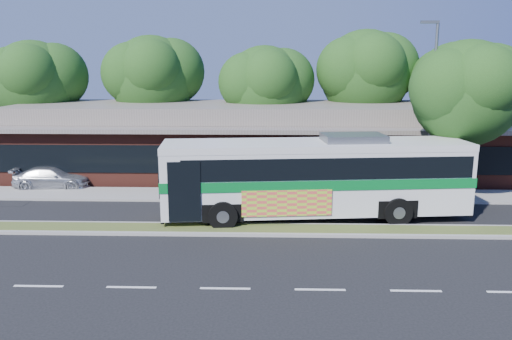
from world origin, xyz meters
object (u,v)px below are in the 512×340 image
at_px(transit_bus, 316,172).
at_px(sedan, 52,178).
at_px(lamp_post, 431,106).
at_px(sidewalk_tree, 473,91).

height_order(transit_bus, sedan, transit_bus).
distance_m(lamp_post, transit_bus, 7.45).
height_order(lamp_post, transit_bus, lamp_post).
distance_m(lamp_post, sidewalk_tree, 2.06).
distance_m(transit_bus, sidewalk_tree, 9.06).
xyz_separation_m(sedan, sidewalk_tree, (22.43, -2.37, 5.07)).
height_order(sedan, sidewalk_tree, sidewalk_tree).
bearing_deg(sidewalk_tree, transit_bus, -160.33).
height_order(transit_bus, sidewalk_tree, sidewalk_tree).
bearing_deg(transit_bus, sedan, 154.46).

